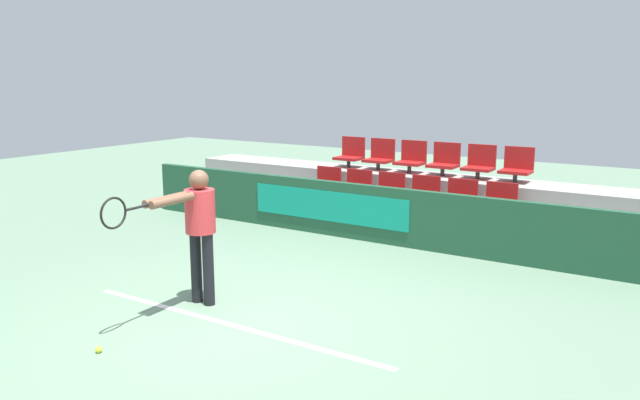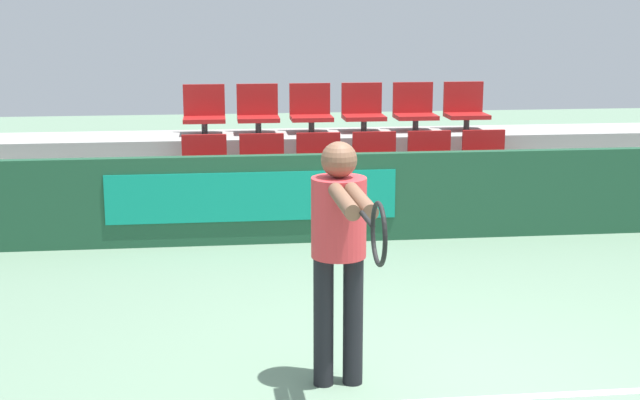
{
  "view_description": "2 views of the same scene",
  "coord_description": "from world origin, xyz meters",
  "views": [
    {
      "loc": [
        4.23,
        -4.84,
        2.65
      ],
      "look_at": [
        -0.14,
        2.08,
        1.01
      ],
      "focal_mm": 35.0,
      "sensor_mm": 36.0,
      "label": 1
    },
    {
      "loc": [
        -1.42,
        -5.02,
        2.42
      ],
      "look_at": [
        -0.6,
        2.04,
        0.85
      ],
      "focal_mm": 50.0,
      "sensor_mm": 36.0,
      "label": 2
    }
  ],
  "objects": [
    {
      "name": "stadium_chair_9",
      "position": [
        0.31,
        5.43,
        1.18
      ],
      "size": [
        0.49,
        0.41,
        0.57
      ],
      "color": "#333333",
      "rests_on": "bleacher_tier_middle"
    },
    {
      "name": "stadium_chair_3",
      "position": [
        0.31,
        4.54,
        0.72
      ],
      "size": [
        0.49,
        0.41,
        0.57
      ],
      "color": "#333333",
      "rests_on": "bleacher_tier_front"
    },
    {
      "name": "stadium_chair_10",
      "position": [
        0.94,
        5.43,
        1.18
      ],
      "size": [
        0.49,
        0.41,
        0.57
      ],
      "color": "#333333",
      "rests_on": "bleacher_tier_middle"
    },
    {
      "name": "stadium_chair_4",
      "position": [
        0.94,
        4.54,
        0.72
      ],
      "size": [
        0.49,
        0.41,
        0.57
      ],
      "color": "#333333",
      "rests_on": "bleacher_tier_front"
    },
    {
      "name": "tennis_player",
      "position": [
        -0.68,
        0.27,
        1.0
      ],
      "size": [
        0.35,
        1.57,
        1.59
      ],
      "rotation": [
        0.0,
        0.0,
        0.02
      ],
      "color": "black",
      "rests_on": "ground"
    },
    {
      "name": "stadium_chair_8",
      "position": [
        -0.31,
        5.43,
        1.18
      ],
      "size": [
        0.49,
        0.41,
        0.57
      ],
      "color": "#333333",
      "rests_on": "bleacher_tier_middle"
    },
    {
      "name": "bleacher_tier_front",
      "position": [
        0.0,
        4.42,
        0.23
      ],
      "size": [
        9.51,
        0.89,
        0.47
      ],
      "color": "#9E9E99",
      "rests_on": "ground"
    },
    {
      "name": "stadium_chair_2",
      "position": [
        -0.31,
        4.54,
        0.72
      ],
      "size": [
        0.49,
        0.41,
        0.57
      ],
      "color": "#333333",
      "rests_on": "bleacher_tier_front"
    },
    {
      "name": "bleacher_tier_middle",
      "position": [
        0.0,
        5.31,
        0.47
      ],
      "size": [
        9.51,
        0.89,
        0.93
      ],
      "color": "#9E9E99",
      "rests_on": "ground"
    },
    {
      "name": "stadium_chair_1",
      "position": [
        -0.94,
        4.54,
        0.72
      ],
      "size": [
        0.49,
        0.41,
        0.57
      ],
      "color": "#333333",
      "rests_on": "bleacher_tier_front"
    },
    {
      "name": "court_baseline",
      "position": [
        0.0,
        0.0,
        0.0
      ],
      "size": [
        4.02,
        0.08,
        0.01
      ],
      "color": "white",
      "rests_on": "ground"
    },
    {
      "name": "stadium_chair_11",
      "position": [
        1.56,
        5.43,
        1.18
      ],
      "size": [
        0.49,
        0.41,
        0.57
      ],
      "color": "#333333",
      "rests_on": "bleacher_tier_middle"
    },
    {
      "name": "stadium_chair_5",
      "position": [
        1.56,
        4.54,
        0.72
      ],
      "size": [
        0.49,
        0.41,
        0.57
      ],
      "color": "#333333",
      "rests_on": "bleacher_tier_front"
    },
    {
      "name": "ground_plane",
      "position": [
        0.0,
        0.0,
        0.0
      ],
      "size": [
        30.0,
        30.0,
        0.0
      ],
      "primitive_type": "plane",
      "color": "slate"
    },
    {
      "name": "stadium_chair_6",
      "position": [
        -1.56,
        5.43,
        1.18
      ],
      "size": [
        0.49,
        0.41,
        0.57
      ],
      "color": "#333333",
      "rests_on": "bleacher_tier_middle"
    },
    {
      "name": "stadium_chair_7",
      "position": [
        -0.94,
        5.43,
        1.18
      ],
      "size": [
        0.49,
        0.41,
        0.57
      ],
      "color": "#333333",
      "rests_on": "bleacher_tier_middle"
    },
    {
      "name": "barrier_wall",
      "position": [
        -0.02,
        3.89,
        0.46
      ],
      "size": [
        9.91,
        0.14,
        0.92
      ],
      "color": "#1E4C33",
      "rests_on": "ground"
    },
    {
      "name": "stadium_chair_0",
      "position": [
        -1.56,
        4.54,
        0.72
      ],
      "size": [
        0.49,
        0.41,
        0.57
      ],
      "color": "#333333",
      "rests_on": "bleacher_tier_front"
    },
    {
      "name": "tennis_ball",
      "position": [
        -0.61,
        -1.21,
        0.03
      ],
      "size": [
        0.07,
        0.07,
        0.07
      ],
      "color": "#CCDB33",
      "rests_on": "ground"
    }
  ]
}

